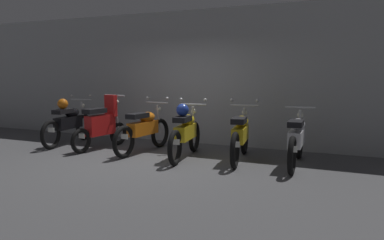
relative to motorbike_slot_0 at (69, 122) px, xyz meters
The scene contains 8 objects.
ground_plane 2.81m from the motorbike_slot_0, 18.30° to the right, with size 80.00×80.00×0.00m, color #4C4C4F.
back_wall 3.20m from the motorbike_slot_0, 30.29° to the left, with size 16.00×0.30×3.12m, color #9EA0A3.
motorbike_slot_0 is the anchor object (origin of this frame).
motorbike_slot_1 1.06m from the motorbike_slot_0, ahead, with size 0.56×1.68×1.18m.
motorbike_slot_2 2.10m from the motorbike_slot_0, ahead, with size 0.59×1.95×1.15m.
motorbike_slot_3 3.15m from the motorbike_slot_0, ahead, with size 0.58×1.94×1.15m.
motorbike_slot_4 4.18m from the motorbike_slot_0, ahead, with size 0.59×1.94×1.15m.
motorbike_slot_5 5.23m from the motorbike_slot_0, ahead, with size 0.56×1.95×1.03m.
Camera 1 is at (3.76, -6.16, 1.65)m, focal length 36.51 mm.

